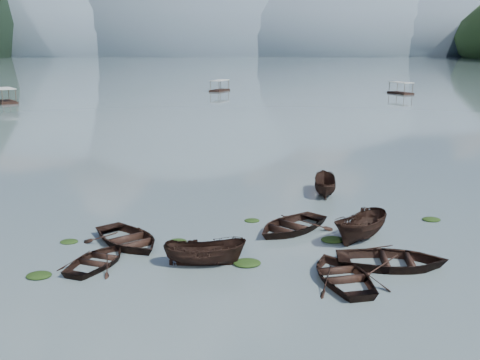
{
  "coord_description": "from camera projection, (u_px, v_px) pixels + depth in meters",
  "views": [
    {
      "loc": [
        -0.81,
        -19.11,
        9.66
      ],
      "look_at": [
        0.0,
        12.0,
        2.0
      ],
      "focal_mm": 40.0,
      "sensor_mm": 36.0,
      "label": 1
    }
  ],
  "objects": [
    {
      "name": "rowboat_6",
      "position": [
        128.0,
        244.0,
        27.16
      ],
      "size": [
        5.68,
        5.92,
        1.0
      ],
      "primitive_type": "imported",
      "rotation": [
        0.0,
        0.0,
        0.66
      ],
      "color": "black",
      "rests_on": "ground"
    },
    {
      "name": "weed_clump_6",
      "position": [
        252.0,
        221.0,
        30.79
      ],
      "size": [
        0.89,
        0.74,
        0.18
      ],
      "primitive_type": "ellipsoid",
      "color": "black",
      "rests_on": "ground"
    },
    {
      "name": "weed_clump_4",
      "position": [
        333.0,
        241.0,
        27.61
      ],
      "size": [
        1.24,
        0.98,
        0.26
      ],
      "primitive_type": "ellipsoid",
      "color": "black",
      "rests_on": "ground"
    },
    {
      "name": "haze_mtn_a",
      "position": [
        70.0,
        55.0,
        887.95
      ],
      "size": [
        520.0,
        520.0,
        280.0
      ],
      "primitive_type": "ellipsoid",
      "color": "#475666",
      "rests_on": "ground"
    },
    {
      "name": "weed_clump_3",
      "position": [
        280.0,
        231.0,
        29.1
      ],
      "size": [
        0.78,
        0.66,
        0.17
      ],
      "primitive_type": "ellipsoid",
      "color": "black",
      "rests_on": "ground"
    },
    {
      "name": "pontoon_left",
      "position": [
        6.0,
        103.0,
        97.69
      ],
      "size": [
        6.05,
        7.23,
        2.6
      ],
      "primitive_type": null,
      "rotation": [
        0.0,
        0.0,
        0.57
      ],
      "color": "black",
      "rests_on": "ground"
    },
    {
      "name": "haze_mtn_d",
      "position": [
        415.0,
        55.0,
        902.53
      ],
      "size": [
        520.0,
        520.0,
        220.0
      ],
      "primitive_type": "ellipsoid",
      "color": "#475666",
      "rests_on": "ground"
    },
    {
      "name": "ground_plane",
      "position": [
        248.0,
        303.0,
        20.89
      ],
      "size": [
        2400.0,
        2400.0,
        0.0
      ],
      "primitive_type": "plane",
      "color": "slate"
    },
    {
      "name": "rowboat_5",
      "position": [
        360.0,
        240.0,
        27.74
      ],
      "size": [
        4.13,
        4.26,
        1.67
      ],
      "primitive_type": "imported",
      "rotation": [
        0.0,
        0.0,
        -0.75
      ],
      "color": "black",
      "rests_on": "ground"
    },
    {
      "name": "haze_mtn_b",
      "position": [
        190.0,
        55.0,
        892.98
      ],
      "size": [
        520.0,
        520.0,
        340.0
      ],
      "primitive_type": "ellipsoid",
      "color": "#475666",
      "rests_on": "ground"
    },
    {
      "name": "pontoon_centre",
      "position": [
        220.0,
        91.0,
        125.13
      ],
      "size": [
        4.99,
        6.87,
        2.43
      ],
      "primitive_type": null,
      "rotation": [
        0.0,
        0.0,
        -0.42
      ],
      "color": "black",
      "rests_on": "ground"
    },
    {
      "name": "rowboat_2",
      "position": [
        205.0,
        265.0,
        24.55
      ],
      "size": [
        3.8,
        1.46,
        1.46
      ],
      "primitive_type": "imported",
      "rotation": [
        0.0,
        0.0,
        1.56
      ],
      "color": "black",
      "rests_on": "ground"
    },
    {
      "name": "weed_clump_1",
      "position": [
        178.0,
        242.0,
        27.44
      ],
      "size": [
        0.94,
        0.75,
        0.21
      ],
      "primitive_type": "ellipsoid",
      "color": "black",
      "rests_on": "ground"
    },
    {
      "name": "rowboat_4",
      "position": [
        392.0,
        267.0,
        24.36
      ],
      "size": [
        5.42,
        4.18,
        1.04
      ],
      "primitive_type": "imported",
      "rotation": [
        0.0,
        0.0,
        1.45
      ],
      "color": "black",
      "rests_on": "ground"
    },
    {
      "name": "weed_clump_2",
      "position": [
        247.0,
        265.0,
        24.59
      ],
      "size": [
        1.3,
        1.04,
        0.28
      ],
      "primitive_type": "ellipsoid",
      "color": "black",
      "rests_on": "ground"
    },
    {
      "name": "haze_mtn_c",
      "position": [
        309.0,
        55.0,
        898.01
      ],
      "size": [
        520.0,
        520.0,
        260.0
      ],
      "primitive_type": "ellipsoid",
      "color": "#475666",
      "rests_on": "ground"
    },
    {
      "name": "rowboat_3",
      "position": [
        342.0,
        280.0,
        22.92
      ],
      "size": [
        3.89,
        4.9,
        0.91
      ],
      "primitive_type": "imported",
      "rotation": [
        0.0,
        0.0,
        3.32
      ],
      "color": "black",
      "rests_on": "ground"
    },
    {
      "name": "rowboat_8",
      "position": [
        324.0,
        194.0,
        36.48
      ],
      "size": [
        2.01,
        4.04,
        1.49
      ],
      "primitive_type": "imported",
      "rotation": [
        0.0,
        0.0,
        2.99
      ],
      "color": "black",
      "rests_on": "ground"
    },
    {
      "name": "weed_clump_7",
      "position": [
        431.0,
        220.0,
        30.93
      ],
      "size": [
        1.05,
        0.84,
        0.23
      ],
      "primitive_type": "ellipsoid",
      "color": "black",
      "rests_on": "ground"
    },
    {
      "name": "weed_clump_5",
      "position": [
        69.0,
        242.0,
        27.4
      ],
      "size": [
        0.93,
        0.75,
        0.2
      ],
      "primitive_type": "ellipsoid",
      "color": "black",
      "rests_on": "ground"
    },
    {
      "name": "weed_clump_0",
      "position": [
        39.0,
        277.0,
        23.28
      ],
      "size": [
        1.11,
        0.91,
        0.24
      ],
      "primitive_type": "ellipsoid",
      "color": "black",
      "rests_on": "ground"
    },
    {
      "name": "pontoon_right",
      "position": [
        400.0,
        94.0,
        117.67
      ],
      "size": [
        4.48,
        6.83,
        2.42
      ],
      "primitive_type": null,
      "rotation": [
        0.0,
        0.0,
        0.32
      ],
      "color": "black",
      "rests_on": "ground"
    },
    {
      "name": "rowboat_1",
      "position": [
        99.0,
        264.0,
        24.64
      ],
      "size": [
        3.99,
        4.6,
        0.8
      ],
      "primitive_type": "imported",
      "rotation": [
        0.0,
        0.0,
        2.76
      ],
      "color": "black",
      "rests_on": "ground"
    },
    {
      "name": "rowboat_7",
      "position": [
        290.0,
        231.0,
        29.19
      ],
      "size": [
        5.87,
        5.86,
        1.0
      ],
      "primitive_type": "imported",
      "rotation": [
        0.0,
        0.0,
        5.49
      ],
      "color": "black",
      "rests_on": "ground"
    }
  ]
}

